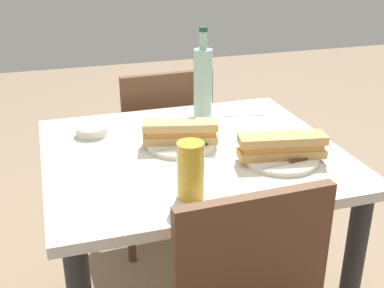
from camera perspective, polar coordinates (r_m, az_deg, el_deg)
dining_table at (r=1.59m, az=-0.00°, el=-5.10°), size 0.91×0.80×0.75m
chair_near at (r=2.17m, az=-3.49°, el=-0.45°), size 0.42×0.42×0.86m
plate_near at (r=1.56m, az=-1.37°, el=0.03°), size 0.22×0.22×0.01m
baguette_sandwich_near at (r=1.54m, az=-1.38°, el=1.44°), size 0.24×0.12×0.07m
knife_near at (r=1.51m, az=-0.89°, el=-0.31°), size 0.18×0.01×0.01m
plate_far at (r=1.48m, az=10.27°, el=-1.68°), size 0.22×0.22×0.01m
baguette_sandwich_far at (r=1.46m, az=10.39°, el=-0.21°), size 0.27×0.12×0.07m
knife_far at (r=1.44m, az=11.24°, el=-2.06°), size 0.18×0.03×0.01m
water_bottle at (r=1.71m, az=1.27°, el=6.92°), size 0.07×0.07×0.33m
beer_glass at (r=1.24m, az=-0.17°, el=-3.08°), size 0.07×0.07×0.15m
olive_bowl at (r=1.67m, az=-11.55°, el=1.54°), size 0.11×0.11×0.03m
paper_napkin at (r=1.88m, az=5.67°, el=4.02°), size 0.17×0.17×0.00m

